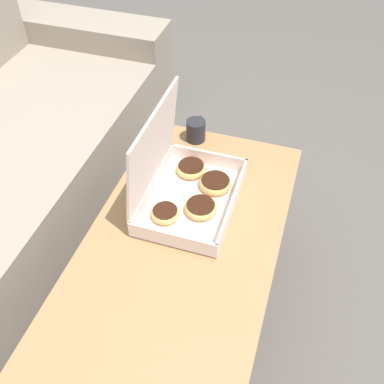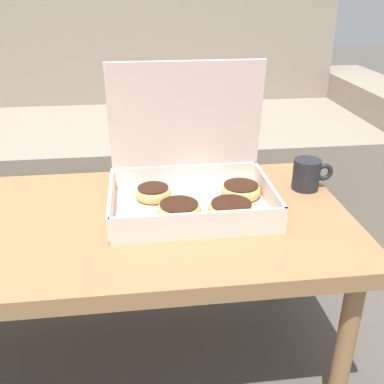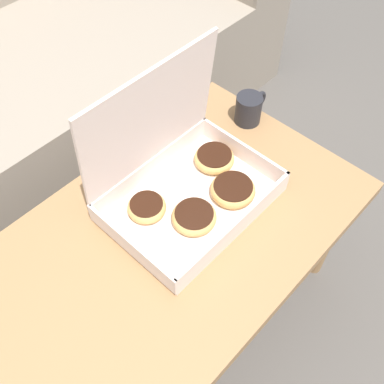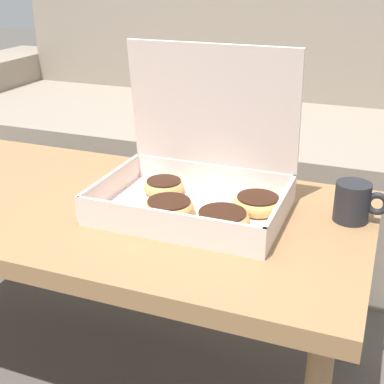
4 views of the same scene
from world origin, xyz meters
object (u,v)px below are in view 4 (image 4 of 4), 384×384
Objects in this scene: coffee_table at (109,220)px; coffee_mug at (354,202)px; pastry_box at (202,184)px; couch at (232,143)px.

coffee_table is 0.54m from coffee_mug.
coffee_table is 0.24m from pastry_box.
couch is 6.38× the size of pastry_box.
coffee_mug is (0.52, 0.11, 0.09)m from coffee_table.
couch reaches higher than coffee_mug.
pastry_box is at bearing 11.66° from coffee_table.
coffee_mug is (0.52, -0.86, 0.19)m from couch.
pastry_box is (0.21, -0.92, 0.21)m from couch.
pastry_box is (0.21, 0.04, 0.10)m from coffee_table.
coffee_table is at bearing -90.00° from couch.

